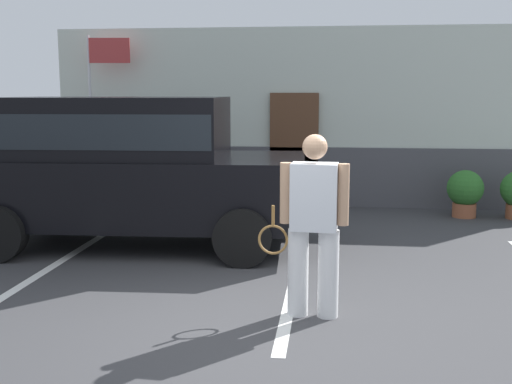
{
  "coord_description": "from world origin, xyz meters",
  "views": [
    {
      "loc": [
        0.54,
        -5.51,
        2.13
      ],
      "look_at": [
        -0.27,
        1.2,
        1.05
      ],
      "focal_mm": 44.44,
      "sensor_mm": 36.0,
      "label": 1
    }
  ],
  "objects_px": {
    "parked_suv": "(129,164)",
    "tennis_player_man": "(313,224)",
    "potted_plant_by_porch": "(465,191)",
    "flag_pole": "(100,89)"
  },
  "relations": [
    {
      "from": "parked_suv",
      "to": "tennis_player_man",
      "type": "xyz_separation_m",
      "value": [
        2.61,
        -2.52,
        -0.25
      ]
    },
    {
      "from": "potted_plant_by_porch",
      "to": "tennis_player_man",
      "type": "bearing_deg",
      "value": -115.2
    },
    {
      "from": "potted_plant_by_porch",
      "to": "parked_suv",
      "type": "bearing_deg",
      "value": -152.39
    },
    {
      "from": "potted_plant_by_porch",
      "to": "flag_pole",
      "type": "distance_m",
      "value": 6.8
    },
    {
      "from": "tennis_player_man",
      "to": "flag_pole",
      "type": "bearing_deg",
      "value": -49.95
    },
    {
      "from": "tennis_player_man",
      "to": "potted_plant_by_porch",
      "type": "xyz_separation_m",
      "value": [
        2.42,
        5.15,
        -0.45
      ]
    },
    {
      "from": "parked_suv",
      "to": "potted_plant_by_porch",
      "type": "xyz_separation_m",
      "value": [
        5.03,
        2.63,
        -0.7
      ]
    },
    {
      "from": "parked_suv",
      "to": "flag_pole",
      "type": "height_order",
      "value": "flag_pole"
    },
    {
      "from": "tennis_player_man",
      "to": "potted_plant_by_porch",
      "type": "height_order",
      "value": "tennis_player_man"
    },
    {
      "from": "potted_plant_by_porch",
      "to": "flag_pole",
      "type": "height_order",
      "value": "flag_pole"
    }
  ]
}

